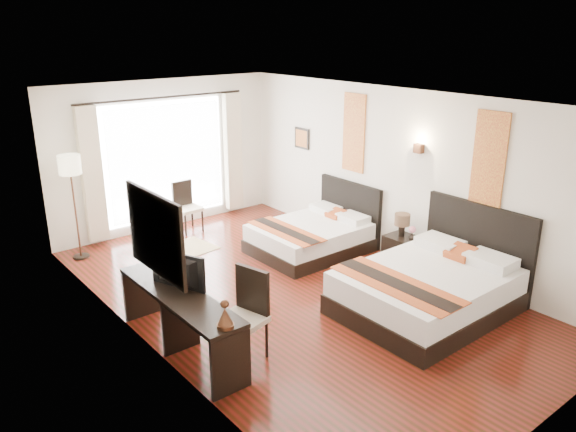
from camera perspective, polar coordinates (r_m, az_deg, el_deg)
floor at (r=8.30m, az=0.36°, el=-7.82°), size 4.50×7.50×0.01m
ceiling at (r=7.47m, az=0.40°, el=11.71°), size 4.50×7.50×0.02m
wall_headboard at (r=9.30m, az=11.15°, el=4.06°), size 0.01×7.50×2.80m
wall_desk at (r=6.65m, az=-14.75°, el=-2.22°), size 0.01×7.50×2.80m
wall_window at (r=10.83m, az=-12.39°, el=6.05°), size 4.50×0.01×2.80m
wall_entry at (r=5.61m, az=25.70°, el=-7.57°), size 4.50×0.01×2.80m
window_glass at (r=10.83m, az=-12.32°, el=5.52°), size 2.40×0.02×2.20m
sheer_curtain at (r=10.78m, az=-12.17°, el=5.47°), size 2.30×0.02×2.10m
drape_left at (r=10.20m, az=-19.30°, el=3.95°), size 0.35×0.14×2.35m
drape_right at (r=11.46m, az=-5.60°, el=6.48°), size 0.35×0.14×2.35m
art_panel_near at (r=8.27m, az=19.74°, el=5.39°), size 0.03×0.50×1.35m
art_panel_far at (r=9.84m, az=6.71°, el=8.37°), size 0.03×0.50×1.35m
wall_sconce at (r=8.90m, az=13.14°, el=6.69°), size 0.10×0.14×0.14m
mirror_frame at (r=6.31m, az=-13.34°, el=-1.78°), size 0.04×1.25×0.95m
mirror_glass at (r=6.32m, az=-13.14°, el=-1.73°), size 0.01×1.12×0.82m
bed_near at (r=7.93m, az=14.29°, el=-7.01°), size 2.32×1.81×1.31m
bed_far at (r=9.69m, az=2.63°, el=-1.93°), size 1.93×1.51×1.08m
nightstand at (r=9.22m, az=11.56°, el=-3.59°), size 0.44×0.54×0.52m
table_lamp at (r=9.07m, az=11.52°, el=-0.54°), size 0.25×0.25×0.39m
vase at (r=8.99m, az=12.46°, el=-2.16°), size 0.15×0.15×0.12m
console_desk at (r=6.89m, az=-10.86°, el=-10.52°), size 0.50×2.20×0.76m
television at (r=6.73m, az=-11.51°, el=-5.63°), size 0.39×0.74×0.44m
bronze_figurine at (r=5.88m, az=-6.41°, el=-10.01°), size 0.24×0.24×0.28m
desk_chair at (r=6.67m, az=-4.68°, el=-11.77°), size 0.61×0.61×1.09m
floor_lamp at (r=9.66m, az=-21.24°, el=4.23°), size 0.35×0.35×1.76m
side_table at (r=10.22m, az=-13.96°, el=-1.39°), size 0.49×0.49×0.56m
fruit_bowl at (r=10.08m, az=-14.22°, el=0.15°), size 0.25×0.25×0.05m
window_chair at (r=10.77m, az=-10.11°, el=-0.02°), size 0.45×0.45×0.94m
jute_rug at (r=9.91m, az=-10.94°, el=-3.50°), size 1.26×0.93×0.01m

